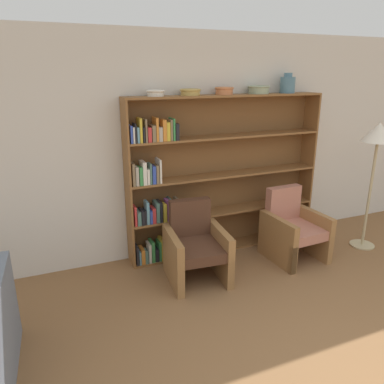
# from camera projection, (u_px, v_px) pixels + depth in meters

# --- Properties ---
(wall_back) EXTENTS (12.00, 0.06, 2.75)m
(wall_back) POSITION_uv_depth(u_px,v_px,m) (217.00, 145.00, 4.85)
(wall_back) COLOR silver
(wall_back) RESTS_ON ground
(bookshelf) EXTENTS (2.59, 0.30, 2.02)m
(bookshelf) POSITION_uv_depth(u_px,v_px,m) (208.00, 180.00, 4.76)
(bookshelf) COLOR brown
(bookshelf) RESTS_ON ground
(bowl_olive) EXTENTS (0.21, 0.21, 0.07)m
(bowl_olive) POSITION_uv_depth(u_px,v_px,m) (156.00, 93.00, 4.16)
(bowl_olive) COLOR silver
(bowl_olive) RESTS_ON bookshelf
(bowl_cream) EXTENTS (0.25, 0.25, 0.07)m
(bowl_cream) POSITION_uv_depth(u_px,v_px,m) (190.00, 92.00, 4.31)
(bowl_cream) COLOR tan
(bowl_cream) RESTS_ON bookshelf
(bowl_sage) EXTENTS (0.23, 0.23, 0.09)m
(bowl_sage) POSITION_uv_depth(u_px,v_px,m) (224.00, 90.00, 4.47)
(bowl_sage) COLOR #C67547
(bowl_sage) RESTS_ON bookshelf
(bowl_stoneware) EXTENTS (0.28, 0.28, 0.10)m
(bowl_stoneware) POSITION_uv_depth(u_px,v_px,m) (259.00, 89.00, 4.64)
(bowl_stoneware) COLOR gray
(bowl_stoneware) RESTS_ON bookshelf
(vase_tall) EXTENTS (0.19, 0.19, 0.25)m
(vase_tall) POSITION_uv_depth(u_px,v_px,m) (288.00, 84.00, 4.79)
(vase_tall) COLOR slate
(vase_tall) RESTS_ON bookshelf
(armchair_leather) EXTENTS (0.70, 0.74, 0.88)m
(armchair_leather) POSITION_uv_depth(u_px,v_px,m) (196.00, 247.00, 4.25)
(armchair_leather) COLOR olive
(armchair_leather) RESTS_ON ground
(armchair_cushioned) EXTENTS (0.67, 0.71, 0.88)m
(armchair_cushioned) POSITION_uv_depth(u_px,v_px,m) (293.00, 229.00, 4.75)
(armchair_cushioned) COLOR olive
(armchair_cushioned) RESTS_ON ground
(floor_lamp) EXTENTS (0.42, 0.42, 1.68)m
(floor_lamp) POSITION_uv_depth(u_px,v_px,m) (378.00, 140.00, 4.70)
(floor_lamp) COLOR tan
(floor_lamp) RESTS_ON ground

